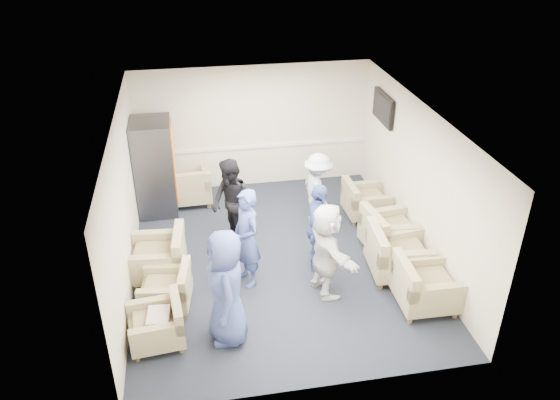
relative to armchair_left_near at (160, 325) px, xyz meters
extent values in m
plane|color=black|center=(2.02, 1.76, -0.30)|extent=(6.00, 6.00, 0.00)
plane|color=white|center=(2.02, 1.76, 2.40)|extent=(6.00, 6.00, 0.00)
cube|color=beige|center=(2.02, 4.76, 1.05)|extent=(5.00, 0.02, 2.70)
cube|color=beige|center=(2.02, -1.24, 1.05)|extent=(5.00, 0.02, 2.70)
cube|color=beige|center=(-0.48, 1.76, 1.05)|extent=(0.02, 6.00, 2.70)
cube|color=beige|center=(4.52, 1.76, 1.05)|extent=(0.02, 6.00, 2.70)
cube|color=silver|center=(2.02, 4.74, 0.60)|extent=(4.98, 0.04, 0.06)
cube|color=black|center=(4.46, 3.56, 1.75)|extent=(0.07, 1.00, 0.58)
cube|color=black|center=(4.42, 3.56, 1.75)|extent=(0.01, 0.92, 0.50)
cube|color=#4A4950|center=(4.50, 3.56, 1.60)|extent=(0.04, 0.10, 0.25)
cube|color=#968861|center=(-0.05, -0.01, -0.07)|extent=(0.82, 0.82, 0.25)
cube|color=olive|center=(-0.05, -0.01, 0.10)|extent=(0.57, 0.53, 0.09)
cube|color=#968861|center=(0.26, 0.03, 0.23)|extent=(0.20, 0.76, 0.35)
cube|color=#968861|center=(0.08, 0.80, -0.07)|extent=(0.85, 0.85, 0.25)
cube|color=olive|center=(0.08, 0.80, 0.10)|extent=(0.59, 0.56, 0.09)
cube|color=#968861|center=(0.39, 0.75, 0.23)|extent=(0.23, 0.76, 0.35)
cube|color=#968861|center=(-0.06, 1.61, -0.02)|extent=(0.98, 0.98, 0.30)
cube|color=olive|center=(-0.06, 1.61, 0.18)|extent=(0.67, 0.63, 0.11)
cube|color=#968861|center=(0.32, 1.58, 0.34)|extent=(0.23, 0.91, 0.42)
cube|color=#968861|center=(4.09, 0.10, -0.03)|extent=(0.91, 0.91, 0.29)
cube|color=olive|center=(4.09, 0.10, 0.17)|extent=(0.63, 0.59, 0.11)
cube|color=#968861|center=(3.71, 0.11, 0.33)|extent=(0.17, 0.90, 0.42)
cube|color=#968861|center=(3.96, 0.97, -0.01)|extent=(1.02, 1.02, 0.31)
cube|color=olive|center=(3.96, 0.97, 0.20)|extent=(0.70, 0.66, 0.11)
cube|color=#968861|center=(3.57, 0.99, 0.37)|extent=(0.23, 0.96, 0.45)
cube|color=#968861|center=(4.09, 1.64, -0.02)|extent=(1.03, 1.03, 0.30)
cube|color=olive|center=(4.09, 1.64, 0.19)|extent=(0.71, 0.67, 0.11)
cube|color=#968861|center=(3.71, 1.58, 0.35)|extent=(0.27, 0.93, 0.43)
cube|color=#968861|center=(4.03, 2.94, -0.05)|extent=(0.82, 0.82, 0.27)
cube|color=olive|center=(4.03, 2.94, 0.13)|extent=(0.57, 0.53, 0.09)
cube|color=#968861|center=(3.69, 2.94, 0.27)|extent=(0.15, 0.81, 0.38)
cube|color=#968861|center=(0.56, 4.17, -0.03)|extent=(0.90, 0.90, 0.29)
cube|color=olive|center=(0.56, 4.17, 0.16)|extent=(0.59, 0.63, 0.10)
cube|color=#968861|center=(0.57, 3.81, 0.32)|extent=(0.88, 0.17, 0.41)
cube|color=#4A4950|center=(-0.08, 3.93, 0.67)|extent=(0.77, 0.92, 1.94)
cube|color=red|center=(0.31, 3.93, 0.77)|extent=(0.02, 0.78, 1.55)
cube|color=black|center=(0.31, 3.93, -0.04)|extent=(0.02, 0.46, 0.12)
cube|color=black|center=(1.03, 1.23, -0.10)|extent=(0.34, 0.29, 0.40)
sphere|color=black|center=(1.03, 1.23, 0.08)|extent=(0.20, 0.20, 0.20)
cube|color=beige|center=(0.00, -0.01, 0.16)|extent=(0.34, 0.43, 0.12)
imported|color=#3C4A90|center=(0.97, -0.08, 0.60)|extent=(0.59, 0.89, 1.80)
imported|color=#3C4A90|center=(1.42, 1.19, 0.56)|extent=(0.61, 0.73, 1.71)
imported|color=black|center=(1.28, 2.39, 0.55)|extent=(0.91, 1.01, 1.69)
imported|color=white|center=(2.97, 2.73, 0.47)|extent=(0.74, 1.08, 1.53)
imported|color=#3C4A90|center=(2.64, 1.39, 0.50)|extent=(0.73, 1.02, 1.61)
imported|color=silver|center=(2.62, 0.71, 0.51)|extent=(0.73, 1.56, 1.62)
camera|label=1|loc=(0.65, -6.17, 5.36)|focal=35.00mm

